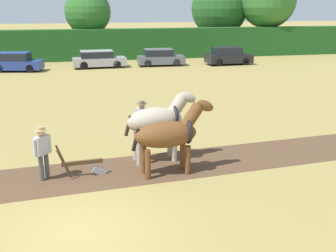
% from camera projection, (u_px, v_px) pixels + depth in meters
% --- Properties ---
extents(ground_plane, '(240.00, 240.00, 0.00)m').
position_uv_depth(ground_plane, '(78.00, 232.00, 10.02)').
color(ground_plane, '#998447').
extents(plowed_furrow_strip, '(29.73, 5.03, 0.01)m').
position_uv_depth(plowed_furrow_strip, '(20.00, 183.00, 12.74)').
color(plowed_furrow_strip, brown).
rests_on(plowed_furrow_strip, ground).
extents(hedgerow, '(63.45, 1.52, 2.95)m').
position_uv_depth(hedgerow, '(69.00, 45.00, 40.17)').
color(hedgerow, '#1E511E').
rests_on(hedgerow, ground).
extents(tree_center_left, '(4.51, 4.51, 6.77)m').
position_uv_depth(tree_center_left, '(88.00, 12.00, 41.49)').
color(tree_center_left, '#4C3823').
rests_on(tree_center_left, ground).
extents(tree_center, '(6.20, 6.20, 7.89)m').
position_uv_depth(tree_center, '(219.00, 9.00, 46.64)').
color(tree_center, '#423323').
rests_on(tree_center, ground).
extents(tree_center_right, '(6.03, 6.03, 8.71)m').
position_uv_depth(tree_center_right, '(268.00, 0.00, 45.08)').
color(tree_center_right, '#423323').
rests_on(tree_center_right, ground).
extents(draft_horse_lead_left, '(2.76, 1.04, 2.41)m').
position_uv_depth(draft_horse_lead_left, '(169.00, 134.00, 13.14)').
color(draft_horse_lead_left, brown).
rests_on(draft_horse_lead_left, ground).
extents(draft_horse_lead_right, '(2.60, 1.11, 2.43)m').
position_uv_depth(draft_horse_lead_right, '(158.00, 121.00, 14.25)').
color(draft_horse_lead_right, '#B2A38E').
rests_on(draft_horse_lead_right, ground).
extents(plow, '(1.55, 0.49, 1.13)m').
position_uv_depth(plow, '(86.00, 166.00, 13.24)').
color(plow, '#4C331E').
rests_on(plow, ground).
extents(farmer_at_plow, '(0.51, 0.48, 1.69)m').
position_uv_depth(farmer_at_plow, '(43.00, 149.00, 12.76)').
color(farmer_at_plow, '#4C4C4C').
rests_on(farmer_at_plow, ground).
extents(farmer_beside_team, '(0.58, 0.43, 1.70)m').
position_uv_depth(farmer_beside_team, '(142.00, 119.00, 16.11)').
color(farmer_beside_team, '#28334C').
rests_on(farmer_beside_team, ground).
extents(parked_car_center_left, '(4.18, 2.50, 1.53)m').
position_uv_depth(parked_car_center_left, '(16.00, 62.00, 33.95)').
color(parked_car_center_left, navy).
rests_on(parked_car_center_left, ground).
extents(parked_car_center, '(4.53, 1.98, 1.46)m').
position_uv_depth(parked_car_center, '(99.00, 59.00, 35.90)').
color(parked_car_center, '#9E9EA8').
rests_on(parked_car_center, ground).
extents(parked_car_center_right, '(4.14, 1.88, 1.48)m').
position_uv_depth(parked_car_center_right, '(160.00, 58.00, 37.11)').
color(parked_car_center_right, '#565B66').
rests_on(parked_car_center_right, ground).
extents(parked_car_right, '(4.11, 1.98, 1.57)m').
position_uv_depth(parked_car_right, '(228.00, 56.00, 37.80)').
color(parked_car_right, black).
rests_on(parked_car_right, ground).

